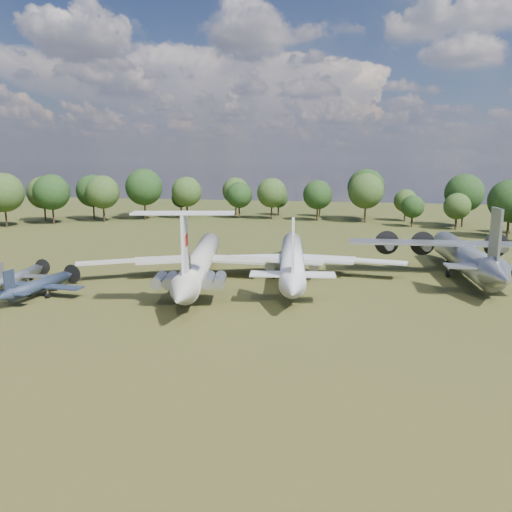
% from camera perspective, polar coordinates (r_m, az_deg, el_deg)
% --- Properties ---
extents(ground, '(300.00, 300.00, 0.00)m').
position_cam_1_polar(ground, '(72.87, -7.94, -3.23)').
color(ground, '#253C14').
rests_on(ground, ground).
extents(il62_airliner, '(45.84, 54.28, 4.67)m').
position_cam_1_polar(il62_airliner, '(74.44, -6.37, -1.04)').
color(il62_airliner, silver).
rests_on(il62_airliner, ground).
extents(tu104_jet, '(40.29, 50.05, 4.58)m').
position_cam_1_polar(tu104_jet, '(76.27, 4.14, -0.75)').
color(tu104_jet, '#BEBEBE').
rests_on(tu104_jet, ground).
extents(an12_transport, '(37.58, 41.37, 5.12)m').
position_cam_1_polar(an12_transport, '(82.97, 22.68, -0.43)').
color(an12_transport, '#A6A8AE').
rests_on(an12_transport, ground).
extents(small_prop_west, '(12.64, 16.60, 2.33)m').
position_cam_1_polar(small_prop_west, '(71.38, -23.53, -3.38)').
color(small_prop_west, black).
rests_on(small_prop_west, ground).
extents(small_prop_northwest, '(11.72, 15.04, 2.06)m').
position_cam_1_polar(small_prop_northwest, '(79.22, -25.31, -2.28)').
color(small_prop_northwest, '#96989D').
rests_on(small_prop_northwest, ground).
extents(person_on_il62, '(0.82, 0.77, 1.89)m').
position_cam_1_polar(person_on_il62, '(61.05, -7.71, -0.58)').
color(person_on_il62, olive).
rests_on(person_on_il62, il62_airliner).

